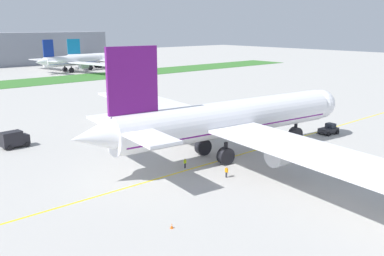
# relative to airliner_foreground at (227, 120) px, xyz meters

# --- Properties ---
(ground_plane) EXTENTS (600.00, 600.00, 0.00)m
(ground_plane) POSITION_rel_airliner_foreground_xyz_m (-2.18, -3.21, -6.51)
(ground_plane) COLOR #ADAAA5
(ground_plane) RESTS_ON ground
(apron_taxi_line) EXTENTS (280.00, 0.36, 0.01)m
(apron_taxi_line) POSITION_rel_airliner_foreground_xyz_m (-2.18, -0.82, -6.50)
(apron_taxi_line) COLOR yellow
(apron_taxi_line) RESTS_ON ground
(airliner_foreground) EXTENTS (53.40, 83.96, 19.17)m
(airliner_foreground) POSITION_rel_airliner_foreground_xyz_m (0.00, 0.00, 0.00)
(airliner_foreground) COLOR white
(airliner_foreground) RESTS_ON ground
(pushback_tug) EXTENTS (5.96, 3.06, 2.18)m
(pushback_tug) POSITION_rel_airliner_foreground_xyz_m (27.00, -3.19, -5.50)
(pushback_tug) COLOR #26262B
(pushback_tug) RESTS_ON ground
(ground_crew_wingwalker_port) EXTENTS (0.28, 0.57, 1.64)m
(ground_crew_wingwalker_port) POSITION_rel_airliner_foreground_xyz_m (4.77, -18.78, -5.51)
(ground_crew_wingwalker_port) COLOR black
(ground_crew_wingwalker_port) RESTS_ON ground
(ground_crew_marshaller_front) EXTENTS (0.26, 0.60, 1.70)m
(ground_crew_marshaller_front) POSITION_rel_airliner_foreground_xyz_m (-7.33, -7.13, -5.47)
(ground_crew_marshaller_front) COLOR black
(ground_crew_marshaller_front) RESTS_ON ground
(ground_crew_wingwalker_starboard) EXTENTS (0.55, 0.33, 1.60)m
(ground_crew_wingwalker_starboard) POSITION_rel_airliner_foreground_xyz_m (-9.24, 0.13, -5.54)
(ground_crew_wingwalker_starboard) COLOR black
(ground_crew_wingwalker_starboard) RESTS_ON ground
(traffic_cone_near_nose) EXTENTS (0.36, 0.36, 0.58)m
(traffic_cone_near_nose) POSITION_rel_airliner_foreground_xyz_m (-23.31, -14.29, -6.22)
(traffic_cone_near_nose) COLOR #F2590C
(traffic_cone_near_nose) RESTS_ON ground
(service_truck_baggage_loader) EXTENTS (5.47, 2.80, 2.47)m
(service_truck_baggage_loader) POSITION_rel_airliner_foreground_xyz_m (10.01, 45.77, -5.12)
(service_truck_baggage_loader) COLOR #33478C
(service_truck_baggage_loader) RESTS_ON ground
(service_truck_fuel_bowser) EXTENTS (5.02, 2.86, 3.12)m
(service_truck_fuel_bowser) POSITION_rel_airliner_foreground_xyz_m (-25.66, 29.38, -4.86)
(service_truck_fuel_bowser) COLOR black
(service_truck_fuel_bowser) RESTS_ON ground
(parked_airliner_far_centre) EXTENTS (37.56, 57.89, 15.64)m
(parked_airliner_far_centre) POSITION_rel_airliner_foreground_xyz_m (39.23, 142.92, -1.21)
(parked_airliner_far_centre) COLOR white
(parked_airliner_far_centre) RESTS_ON ground
(parked_airliner_far_right) EXTENTS (44.91, 71.11, 15.23)m
(parked_airliner_far_right) POSITION_rel_airliner_foreground_xyz_m (60.94, 152.33, -1.34)
(parked_airliner_far_right) COLOR white
(parked_airliner_far_right) RESTS_ON ground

